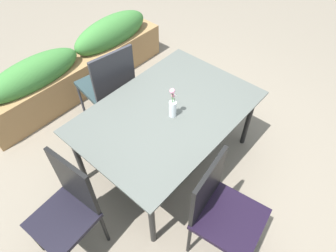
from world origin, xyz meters
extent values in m
plane|color=#756B5B|center=(0.00, 0.00, 0.00)|extent=(12.00, 12.00, 0.00)
cube|color=#4C514C|center=(-0.04, 0.03, 0.70)|extent=(1.58, 1.08, 0.02)
cube|color=black|center=(-0.04, 0.03, 0.68)|extent=(1.55, 1.06, 0.02)
cylinder|color=black|center=(-0.75, -0.43, 0.35)|extent=(0.05, 0.05, 0.69)
cylinder|color=black|center=(0.67, -0.43, 0.35)|extent=(0.05, 0.05, 0.69)
cylinder|color=black|center=(-0.75, 0.49, 0.35)|extent=(0.05, 0.05, 0.69)
cylinder|color=black|center=(0.67, 0.49, 0.35)|extent=(0.05, 0.05, 0.69)
cube|color=black|center=(-0.40, -0.88, 0.46)|extent=(0.51, 0.51, 0.04)
cube|color=black|center=(-0.43, -0.67, 0.70)|extent=(0.43, 0.09, 0.47)
cylinder|color=black|center=(-0.16, -1.06, 0.22)|extent=(0.03, 0.03, 0.45)
cylinder|color=black|center=(-0.22, -0.65, 0.22)|extent=(0.03, 0.03, 0.45)
cylinder|color=black|center=(-0.63, -0.70, 0.22)|extent=(0.03, 0.03, 0.45)
cube|color=#263639|center=(-0.01, 0.94, 0.48)|extent=(0.55, 0.55, 0.04)
cube|color=#2D2D33|center=(-0.05, 0.72, 0.74)|extent=(0.46, 0.10, 0.50)
cylinder|color=#2D2D33|center=(-0.20, 1.19, 0.23)|extent=(0.03, 0.03, 0.47)
cylinder|color=#2D2D33|center=(0.24, 1.13, 0.23)|extent=(0.03, 0.03, 0.47)
cylinder|color=#2D2D33|center=(-0.26, 0.75, 0.23)|extent=(0.03, 0.03, 0.47)
cylinder|color=#2D2D33|center=(0.17, 0.69, 0.23)|extent=(0.03, 0.03, 0.47)
cube|color=black|center=(-1.20, 0.03, 0.45)|extent=(0.45, 0.45, 0.04)
cube|color=black|center=(-1.01, 0.05, 0.71)|extent=(0.06, 0.39, 0.50)
cylinder|color=black|center=(-1.41, 0.20, 0.22)|extent=(0.03, 0.03, 0.44)
cylinder|color=black|center=(-1.00, -0.14, 0.22)|extent=(0.03, 0.03, 0.44)
cylinder|color=black|center=(-1.03, 0.23, 0.22)|extent=(0.03, 0.03, 0.44)
cylinder|color=silver|center=(-0.06, -0.04, 0.78)|extent=(0.06, 0.06, 0.15)
cylinder|color=#569347|center=(-0.05, -0.03, 0.87)|extent=(0.01, 0.01, 0.10)
sphere|color=pink|center=(-0.05, -0.03, 0.92)|extent=(0.03, 0.03, 0.03)
cylinder|color=#569347|center=(-0.04, -0.04, 0.87)|extent=(0.01, 0.01, 0.10)
sphere|color=white|center=(-0.04, -0.04, 0.92)|extent=(0.03, 0.03, 0.03)
cylinder|color=#569347|center=(-0.06, -0.03, 0.89)|extent=(0.01, 0.01, 0.15)
sphere|color=pink|center=(-0.06, -0.03, 0.97)|extent=(0.04, 0.04, 0.04)
cylinder|color=#569347|center=(-0.07, -0.04, 0.90)|extent=(0.01, 0.01, 0.17)
sphere|color=pink|center=(-0.07, -0.04, 0.99)|extent=(0.04, 0.04, 0.04)
cube|color=olive|center=(0.11, 1.60, 0.22)|extent=(2.46, 0.37, 0.44)
ellipsoid|color=#387233|center=(-0.45, 1.60, 0.54)|extent=(1.11, 0.34, 0.36)
ellipsoid|color=#387233|center=(0.66, 1.60, 0.56)|extent=(1.11, 0.34, 0.40)
camera|label=1|loc=(-1.39, -1.15, 2.48)|focal=31.28mm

